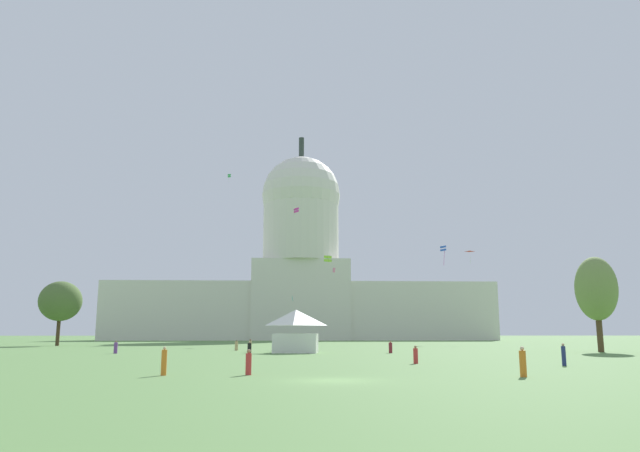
# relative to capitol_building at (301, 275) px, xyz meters

# --- Properties ---
(ground_plane) EXTENTS (800.00, 800.00, 0.00)m
(ground_plane) POSITION_rel_capitol_building_xyz_m (-0.48, -161.83, -21.38)
(ground_plane) COLOR #567F42
(capitol_building) EXTENTS (125.04, 26.36, 68.67)m
(capitol_building) POSITION_rel_capitol_building_xyz_m (0.00, 0.00, 0.00)
(capitol_building) COLOR silver
(capitol_building) RESTS_ON ground_plane
(event_tent) EXTENTS (6.31, 5.45, 5.50)m
(event_tent) POSITION_rel_capitol_building_xyz_m (-2.27, -117.85, -18.59)
(event_tent) COLOR white
(event_tent) RESTS_ON ground_plane
(tree_west_far) EXTENTS (9.83, 9.74, 12.43)m
(tree_west_far) POSITION_rel_capitol_building_xyz_m (-48.01, -77.15, -12.83)
(tree_west_far) COLOR #42301E
(tree_west_far) RESTS_ON ground_plane
(tree_east_near) EXTENTS (7.61, 8.20, 12.76)m
(tree_east_near) POSITION_rel_capitol_building_xyz_m (38.43, -116.93, -12.99)
(tree_east_near) COLOR #4C3823
(tree_east_near) RESTS_ON ground_plane
(person_black_near_tree_east) EXTENTS (0.55, 0.55, 1.48)m
(person_black_near_tree_east) POSITION_rel_capitol_building_xyz_m (-8.07, -119.83, -20.72)
(person_black_near_tree_east) COLOR black
(person_black_near_tree_east) RESTS_ON ground_plane
(person_maroon_aisle_center) EXTENTS (0.63, 0.63, 1.54)m
(person_maroon_aisle_center) POSITION_rel_capitol_building_xyz_m (9.77, -119.30, -20.69)
(person_maroon_aisle_center) COLOR maroon
(person_maroon_aisle_center) RESTS_ON ground_plane
(person_navy_near_tree_west) EXTENTS (0.44, 0.44, 1.76)m
(person_navy_near_tree_west) POSITION_rel_capitol_building_xyz_m (18.84, -148.33, -20.55)
(person_navy_near_tree_west) COLOR navy
(person_navy_near_tree_west) RESTS_ON ground_plane
(person_red_lawn_far_left) EXTENTS (0.44, 0.44, 1.51)m
(person_red_lawn_far_left) POSITION_rel_capitol_building_xyz_m (7.72, -144.64, -20.69)
(person_red_lawn_far_left) COLOR red
(person_red_lawn_far_left) RESTS_ON ground_plane
(person_orange_edge_east) EXTENTS (0.56, 0.56, 1.79)m
(person_orange_edge_east) POSITION_rel_capitol_building_xyz_m (11.04, -159.78, -20.55)
(person_orange_edge_east) COLOR orange
(person_orange_edge_east) RESTS_ON ground_plane
(person_orange_edge_west) EXTENTS (0.47, 0.47, 1.76)m
(person_orange_edge_west) POSITION_rel_capitol_building_xyz_m (-10.70, -157.44, -20.56)
(person_orange_edge_west) COLOR orange
(person_orange_edge_west) RESTS_ON ground_plane
(person_purple_mid_right) EXTENTS (0.57, 0.57, 1.58)m
(person_purple_mid_right) POSITION_rel_capitol_building_xyz_m (-24.71, -119.23, -20.67)
(person_purple_mid_right) COLOR #703D93
(person_purple_mid_right) RESTS_ON ground_plane
(person_red_mid_left) EXTENTS (0.50, 0.50, 1.58)m
(person_red_mid_left) POSITION_rel_capitol_building_xyz_m (-5.48, -157.33, -20.65)
(person_red_mid_left) COLOR red
(person_red_mid_left) RESTS_ON ground_plane
(person_tan_near_tent) EXTENTS (0.53, 0.53, 1.49)m
(person_tan_near_tent) POSITION_rel_capitol_building_xyz_m (-10.78, -107.90, -20.71)
(person_tan_near_tent) COLOR tan
(person_tan_near_tent) RESTS_ON ground_plane
(person_tan_lawn_far_right) EXTENTS (0.47, 0.47, 1.71)m
(person_tan_lawn_far_right) POSITION_rel_capitol_building_xyz_m (-8.39, -113.62, -20.58)
(person_tan_lawn_far_right) COLOR tan
(person_tan_lawn_far_right) RESTS_ON ground_plane
(kite_lime_low) EXTENTS (1.43, 1.43, 1.17)m
(kite_lime_low) POSITION_rel_capitol_building_xyz_m (3.50, -91.22, -5.91)
(kite_lime_low) COLOR #8CD133
(kite_magenta_mid) EXTENTS (1.31, 1.26, 1.26)m
(kite_magenta_mid) POSITION_rel_capitol_building_xyz_m (-1.97, -59.88, 9.35)
(kite_magenta_mid) COLOR #D1339E
(kite_turquoise_low) EXTENTS (0.32, 0.73, 1.41)m
(kite_turquoise_low) POSITION_rel_capitol_building_xyz_m (-2.71, -35.14, -9.84)
(kite_turquoise_low) COLOR teal
(kite_green_high) EXTENTS (1.06, 1.04, 2.43)m
(kite_green_high) POSITION_rel_capitol_building_xyz_m (-22.00, -22.39, 27.52)
(kite_green_high) COLOR green
(kite_blue_mid) EXTENTS (1.41, 1.37, 4.69)m
(kite_blue_mid) POSITION_rel_capitol_building_xyz_m (32.58, -59.63, 0.55)
(kite_blue_mid) COLOR blue
(kite_pink_mid) EXTENTS (0.84, 0.47, 2.62)m
(kite_pink_mid) POSITION_rel_capitol_building_xyz_m (9.50, -21.79, -0.85)
(kite_pink_mid) COLOR pink
(kite_red_mid) EXTENTS (1.83, 0.86, 2.78)m
(kite_red_mid) POSITION_rel_capitol_building_xyz_m (37.53, -64.05, -0.91)
(kite_red_mid) COLOR red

